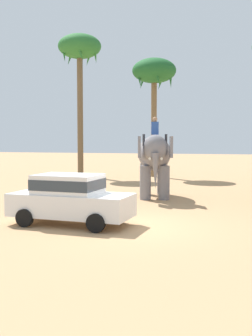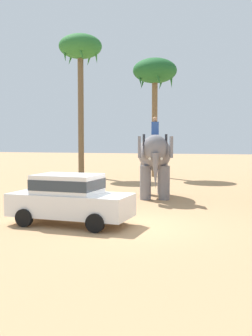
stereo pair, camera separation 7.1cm
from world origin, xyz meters
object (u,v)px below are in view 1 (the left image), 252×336
object	(u,v)px
car_sedan_foreground	(70,197)
elephant_with_mahout	(154,157)
palm_tree_behind_elephant	(154,74)
palm_tree_left_of_road	(80,52)

from	to	relation	value
car_sedan_foreground	elephant_with_mahout	size ratio (longest dim) A/B	1.06
palm_tree_behind_elephant	palm_tree_left_of_road	xyz separation A→B (m)	(-5.51, -0.57, 1.73)
car_sedan_foreground	palm_tree_behind_elephant	xyz separation A→B (m)	(-0.21, 17.86, 6.55)
car_sedan_foreground	elephant_with_mahout	world-z (taller)	elephant_with_mahout
palm_tree_left_of_road	elephant_with_mahout	bearing A→B (deg)	-54.24
car_sedan_foreground	palm_tree_left_of_road	bearing A→B (deg)	108.30
palm_tree_behind_elephant	palm_tree_left_of_road	bearing A→B (deg)	-174.14
car_sedan_foreground	palm_tree_behind_elephant	distance (m)	19.03
palm_tree_behind_elephant	palm_tree_left_of_road	distance (m)	5.80
car_sedan_foreground	palm_tree_left_of_road	world-z (taller)	palm_tree_left_of_road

